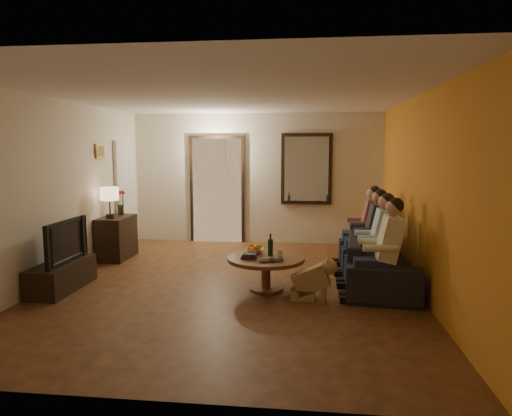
# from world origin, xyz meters

# --- Properties ---
(floor) EXTENTS (5.00, 6.00, 0.01)m
(floor) POSITION_xyz_m (0.00, 0.00, 0.00)
(floor) COLOR #3C2810
(floor) RESTS_ON ground
(ceiling) EXTENTS (5.00, 6.00, 0.01)m
(ceiling) POSITION_xyz_m (0.00, 0.00, 2.60)
(ceiling) COLOR white
(ceiling) RESTS_ON back_wall
(back_wall) EXTENTS (5.00, 0.02, 2.60)m
(back_wall) POSITION_xyz_m (0.00, 3.00, 1.30)
(back_wall) COLOR beige
(back_wall) RESTS_ON floor
(front_wall) EXTENTS (5.00, 0.02, 2.60)m
(front_wall) POSITION_xyz_m (0.00, -3.00, 1.30)
(front_wall) COLOR beige
(front_wall) RESTS_ON floor
(left_wall) EXTENTS (0.02, 6.00, 2.60)m
(left_wall) POSITION_xyz_m (-2.50, 0.00, 1.30)
(left_wall) COLOR beige
(left_wall) RESTS_ON floor
(right_wall) EXTENTS (0.02, 6.00, 2.60)m
(right_wall) POSITION_xyz_m (2.50, 0.00, 1.30)
(right_wall) COLOR beige
(right_wall) RESTS_ON floor
(orange_accent) EXTENTS (0.01, 6.00, 2.60)m
(orange_accent) POSITION_xyz_m (2.49, 0.00, 1.30)
(orange_accent) COLOR orange
(orange_accent) RESTS_ON right_wall
(kitchen_doorway) EXTENTS (1.00, 0.06, 2.10)m
(kitchen_doorway) POSITION_xyz_m (-0.80, 2.98, 1.05)
(kitchen_doorway) COLOR #FFE0A5
(kitchen_doorway) RESTS_ON floor
(door_trim) EXTENTS (1.12, 0.04, 2.22)m
(door_trim) POSITION_xyz_m (-0.80, 2.97, 1.05)
(door_trim) COLOR black
(door_trim) RESTS_ON floor
(fridge_glimpse) EXTENTS (0.45, 0.03, 1.70)m
(fridge_glimpse) POSITION_xyz_m (-0.55, 2.98, 0.90)
(fridge_glimpse) COLOR silver
(fridge_glimpse) RESTS_ON floor
(mirror_frame) EXTENTS (1.00, 0.05, 1.40)m
(mirror_frame) POSITION_xyz_m (1.00, 2.96, 1.50)
(mirror_frame) COLOR black
(mirror_frame) RESTS_ON back_wall
(mirror_glass) EXTENTS (0.86, 0.02, 1.26)m
(mirror_glass) POSITION_xyz_m (1.00, 2.93, 1.50)
(mirror_glass) COLOR white
(mirror_glass) RESTS_ON back_wall
(white_door) EXTENTS (0.06, 0.85, 2.04)m
(white_door) POSITION_xyz_m (-2.46, 2.30, 1.02)
(white_door) COLOR white
(white_door) RESTS_ON floor
(framed_art) EXTENTS (0.03, 0.28, 0.24)m
(framed_art) POSITION_xyz_m (-2.47, 1.30, 1.85)
(framed_art) COLOR #B28C33
(framed_art) RESTS_ON left_wall
(art_canvas) EXTENTS (0.01, 0.22, 0.18)m
(art_canvas) POSITION_xyz_m (-2.46, 1.30, 1.85)
(art_canvas) COLOR brown
(art_canvas) RESTS_ON left_wall
(dresser) EXTENTS (0.45, 0.82, 0.73)m
(dresser) POSITION_xyz_m (-2.25, 1.33, 0.36)
(dresser) COLOR black
(dresser) RESTS_ON floor
(table_lamp) EXTENTS (0.30, 0.30, 0.54)m
(table_lamp) POSITION_xyz_m (-2.25, 1.11, 1.00)
(table_lamp) COLOR beige
(table_lamp) RESTS_ON dresser
(flower_vase) EXTENTS (0.14, 0.14, 0.44)m
(flower_vase) POSITION_xyz_m (-2.25, 1.55, 0.95)
(flower_vase) COLOR red
(flower_vase) RESTS_ON dresser
(tv_stand) EXTENTS (0.45, 1.12, 0.37)m
(tv_stand) POSITION_xyz_m (-2.25, -0.47, 0.19)
(tv_stand) COLOR black
(tv_stand) RESTS_ON floor
(tv) EXTENTS (1.00, 0.13, 0.58)m
(tv) POSITION_xyz_m (-2.25, -0.47, 0.66)
(tv) COLOR black
(tv) RESTS_ON tv_stand
(sofa) EXTENTS (2.39, 1.14, 0.68)m
(sofa) POSITION_xyz_m (2.07, 0.40, 0.34)
(sofa) COLOR black
(sofa) RESTS_ON floor
(person_a) EXTENTS (0.60, 0.40, 1.20)m
(person_a) POSITION_xyz_m (1.97, -0.50, 0.60)
(person_a) COLOR tan
(person_a) RESTS_ON sofa
(person_b) EXTENTS (0.60, 0.40, 1.20)m
(person_b) POSITION_xyz_m (1.97, 0.10, 0.60)
(person_b) COLOR tan
(person_b) RESTS_ON sofa
(person_c) EXTENTS (0.60, 0.40, 1.20)m
(person_c) POSITION_xyz_m (1.97, 0.70, 0.60)
(person_c) COLOR tan
(person_c) RESTS_ON sofa
(person_d) EXTENTS (0.60, 0.40, 1.20)m
(person_d) POSITION_xyz_m (1.97, 1.30, 0.60)
(person_d) COLOR tan
(person_d) RESTS_ON sofa
(dog) EXTENTS (0.58, 0.28, 0.56)m
(dog) POSITION_xyz_m (1.09, -0.53, 0.28)
(dog) COLOR olive
(dog) RESTS_ON floor
(coffee_table) EXTENTS (1.29, 1.29, 0.45)m
(coffee_table) POSITION_xyz_m (0.49, -0.17, 0.23)
(coffee_table) COLOR brown
(coffee_table) RESTS_ON floor
(bowl) EXTENTS (0.26, 0.26, 0.06)m
(bowl) POSITION_xyz_m (0.31, 0.05, 0.48)
(bowl) COLOR white
(bowl) RESTS_ON coffee_table
(oranges) EXTENTS (0.20, 0.20, 0.08)m
(oranges) POSITION_xyz_m (0.31, 0.05, 0.55)
(oranges) COLOR orange
(oranges) RESTS_ON bowl
(wine_bottle) EXTENTS (0.07, 0.07, 0.31)m
(wine_bottle) POSITION_xyz_m (0.54, -0.07, 0.60)
(wine_bottle) COLOR black
(wine_bottle) RESTS_ON coffee_table
(wine_glass) EXTENTS (0.06, 0.06, 0.10)m
(wine_glass) POSITION_xyz_m (0.67, -0.12, 0.50)
(wine_glass) COLOR silver
(wine_glass) RESTS_ON coffee_table
(book_stack) EXTENTS (0.20, 0.15, 0.07)m
(book_stack) POSITION_xyz_m (0.27, -0.27, 0.48)
(book_stack) COLOR black
(book_stack) RESTS_ON coffee_table
(laptop) EXTENTS (0.38, 0.30, 0.03)m
(laptop) POSITION_xyz_m (0.59, -0.45, 0.46)
(laptop) COLOR black
(laptop) RESTS_ON coffee_table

